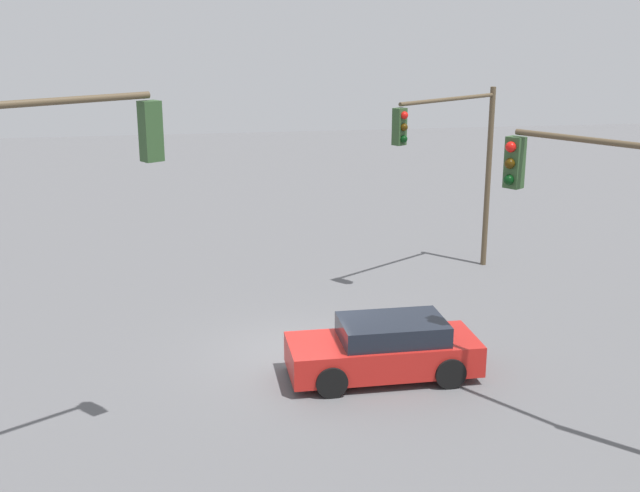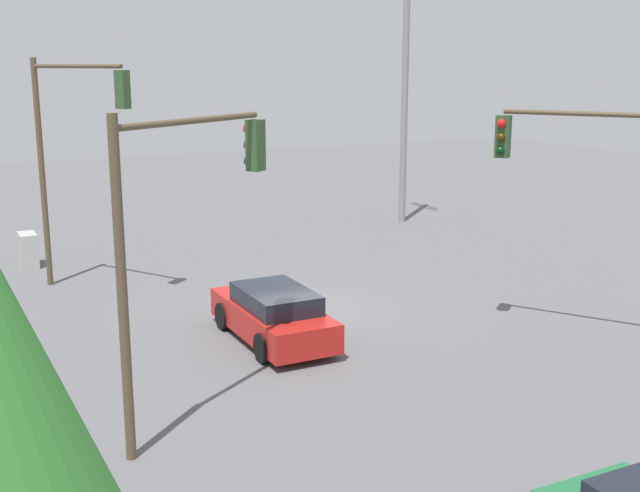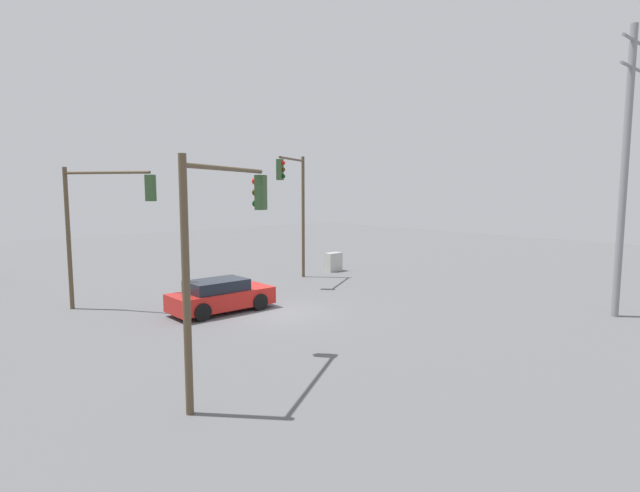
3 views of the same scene
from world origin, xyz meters
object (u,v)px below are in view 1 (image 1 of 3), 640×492
object	(u,v)px
sedan_red	(385,349)
traffic_signal_aux	(454,149)
traffic_signal_cross	(619,232)
traffic_signal_main	(34,228)

from	to	relation	value
sedan_red	traffic_signal_aux	bearing A→B (deg)	-29.22
sedan_red	traffic_signal_aux	size ratio (longest dim) A/B	0.74
sedan_red	traffic_signal_aux	xyz separation A→B (m)	(-3.87, -6.93, 3.43)
sedan_red	traffic_signal_cross	size ratio (longest dim) A/B	0.72
sedan_red	traffic_signal_aux	distance (m)	8.64
sedan_red	traffic_signal_cross	bearing A→B (deg)	-132.78
traffic_signal_main	traffic_signal_cross	distance (m)	10.37
traffic_signal_main	traffic_signal_aux	bearing A→B (deg)	12.66
traffic_signal_main	traffic_signal_aux	distance (m)	14.90
traffic_signal_cross	traffic_signal_aux	bearing A→B (deg)	-35.22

